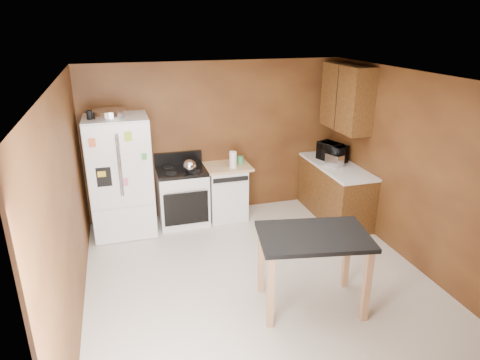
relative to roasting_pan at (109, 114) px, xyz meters
name	(u,v)px	position (x,y,z in m)	size (l,w,h in m)	color
floor	(259,280)	(1.62, -1.82, -1.85)	(4.50, 4.50, 0.00)	beige
ceiling	(262,79)	(1.62, -1.82, 0.65)	(4.50, 4.50, 0.00)	white
wall_back	(216,139)	(1.62, 0.43, -0.60)	(4.20, 4.20, 0.00)	brown
wall_front	(366,305)	(1.62, -4.07, -0.60)	(4.20, 4.20, 0.00)	brown
wall_left	(68,209)	(-0.48, -1.82, -0.60)	(4.50, 4.50, 0.00)	brown
wall_right	(415,172)	(3.72, -1.82, -0.60)	(4.50, 4.50, 0.00)	brown
roasting_pan	(109,114)	(0.00, 0.00, 0.00)	(0.44, 0.44, 0.11)	silver
pen_cup	(90,115)	(-0.26, -0.04, 0.01)	(0.08, 0.08, 0.12)	black
kettle	(190,166)	(1.09, -0.06, -0.85)	(0.20, 0.20, 0.20)	silver
paper_towel	(233,160)	(1.79, -0.01, -0.83)	(0.11, 0.11, 0.26)	white
green_canister	(240,160)	(1.96, 0.16, -0.91)	(0.11, 0.11, 0.12)	#3B9A59
toaster	(334,160)	(3.35, -0.40, -0.86)	(0.16, 0.26, 0.19)	silver
microwave	(332,153)	(3.44, -0.15, -0.82)	(0.48, 0.33, 0.27)	black
refrigerator	(121,176)	(0.07, 0.04, -0.95)	(0.90, 0.80, 1.80)	white
gas_range	(183,195)	(0.98, 0.10, -1.39)	(0.76, 0.68, 1.10)	white
dishwasher	(226,191)	(1.70, 0.12, -1.40)	(0.78, 0.63, 0.89)	white
right_cabinets	(338,164)	(3.46, -0.34, -0.95)	(0.63, 1.58, 2.45)	brown
island	(313,246)	(2.03, -2.45, -1.09)	(1.32, 1.00, 0.91)	black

